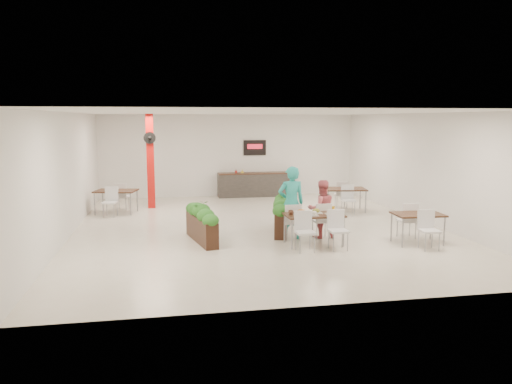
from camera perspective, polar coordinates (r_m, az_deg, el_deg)
ground at (r=14.05m, az=0.20°, el=-4.09°), size 12.00×12.00×0.00m
room_shell at (r=13.76m, az=0.21°, el=4.09°), size 10.10×12.10×3.22m
red_column at (r=17.34m, az=-11.97°, el=3.59°), size 0.40×0.41×3.20m
service_counter at (r=19.63m, az=0.01°, el=0.93°), size 3.00×0.64×2.20m
main_table at (r=12.14m, az=6.59°, el=-3.07°), size 1.42×1.65×0.92m
diner_man at (r=12.61m, az=4.04°, el=-1.26°), size 0.69×0.46×1.86m
diner_woman at (r=12.86m, az=7.49°, el=-1.94°), size 0.74×0.58×1.49m
planter_left at (r=12.47m, az=-6.25°, el=-3.33°), size 0.71×1.95×1.03m
planter_right at (r=13.46m, az=2.91°, el=-2.45°), size 0.80×2.00×1.07m
side_table_a at (r=16.73m, az=-15.70°, el=-0.18°), size 1.44×1.67×0.92m
side_table_b at (r=16.79m, az=10.11°, el=0.05°), size 1.47×1.67×0.92m
side_table_c at (r=12.79m, az=18.01°, el=-2.90°), size 1.20×1.64×0.92m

